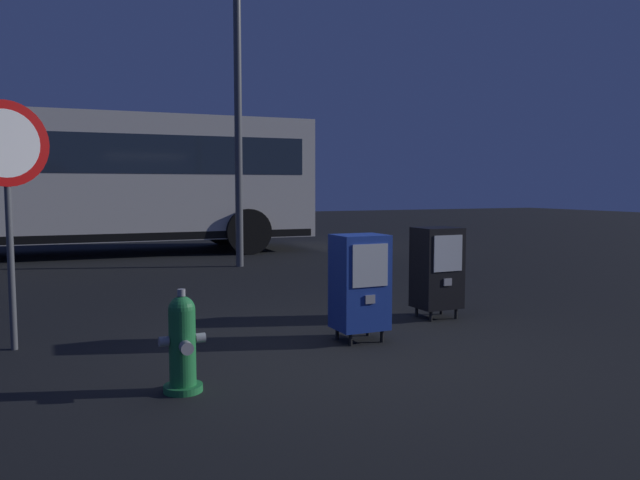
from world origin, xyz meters
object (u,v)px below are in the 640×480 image
stop_sign (7,172)px  street_light_near_right (237,43)px  newspaper_box_secondary (360,282)px  bus_near (66,176)px  fire_hydrant (182,344)px  newspaper_box_primary (437,268)px

stop_sign → street_light_near_right: size_ratio=0.32×
newspaper_box_secondary → bus_near: bearing=103.7°
fire_hydrant → newspaper_box_primary: bearing=23.5°
stop_sign → street_light_near_right: street_light_near_right is taller
newspaper_box_primary → newspaper_box_secondary: (-1.28, -0.57, 0.00)m
stop_sign → street_light_near_right: 6.55m
fire_hydrant → bus_near: 10.11m
newspaper_box_secondary → bus_near: size_ratio=0.10×
street_light_near_right → fire_hydrant: bearing=-110.1°
fire_hydrant → street_light_near_right: street_light_near_right is taller
fire_hydrant → newspaper_box_secondary: (1.85, 0.79, 0.22)m
stop_sign → bus_near: bus_near is taller
newspaper_box_secondary → stop_sign: stop_sign is taller
newspaper_box_primary → bus_near: 9.41m
newspaper_box_primary → stop_sign: bearing=174.5°
bus_near → street_light_near_right: 4.98m
stop_sign → bus_near: 8.27m
newspaper_box_primary → newspaper_box_secondary: bearing=-156.0°
newspaper_box_primary → bus_near: bearing=112.2°
fire_hydrant → street_light_near_right: 8.01m
newspaper_box_secondary → fire_hydrant: bearing=-156.9°
fire_hydrant → street_light_near_right: size_ratio=0.11×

